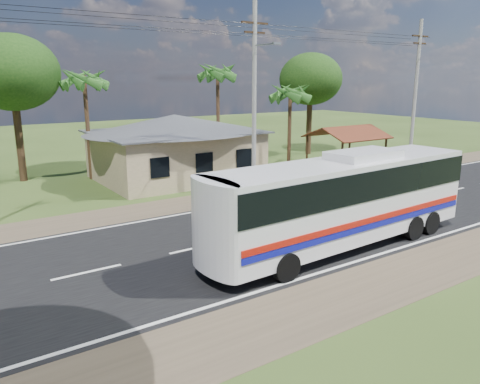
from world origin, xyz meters
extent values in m
plane|color=#2D4418|center=(0.00, 0.00, 0.00)|extent=(120.00, 120.00, 0.00)
cube|color=black|center=(0.00, 0.00, 0.01)|extent=(120.00, 10.00, 0.02)
cube|color=brown|center=(0.00, 6.50, 0.01)|extent=(120.00, 3.00, 0.01)
cube|color=brown|center=(0.00, -6.50, 0.01)|extent=(120.00, 3.00, 0.01)
cube|color=silver|center=(0.00, 4.70, 0.03)|extent=(120.00, 0.15, 0.01)
cube|color=silver|center=(0.00, -4.70, 0.03)|extent=(120.00, 0.15, 0.01)
cube|color=silver|center=(0.00, 0.00, 0.03)|extent=(120.00, 0.15, 0.01)
cube|color=tan|center=(1.00, 13.00, 1.60)|extent=(10.00, 8.00, 3.20)
cube|color=#4C4F54|center=(1.00, 13.00, 3.25)|extent=(10.60, 8.60, 0.10)
pyramid|color=#4C4F54|center=(1.00, 13.00, 4.40)|extent=(12.40, 10.00, 1.20)
cube|color=black|center=(-2.00, 8.98, 1.70)|extent=(1.20, 0.08, 1.20)
cube|color=black|center=(1.00, 8.98, 1.70)|extent=(1.20, 0.08, 1.20)
cube|color=black|center=(4.00, 8.98, 1.70)|extent=(1.20, 0.08, 1.20)
cylinder|color=#322312|center=(10.70, 6.70, 1.30)|extent=(0.16, 0.16, 2.60)
cylinder|color=#322312|center=(10.70, 10.30, 1.30)|extent=(0.16, 0.16, 2.60)
cylinder|color=#322312|center=(15.30, 6.70, 1.30)|extent=(0.16, 0.16, 2.60)
cylinder|color=#322312|center=(15.30, 10.30, 1.30)|extent=(0.16, 0.16, 2.60)
cube|color=maroon|center=(13.00, 7.40, 2.90)|extent=(5.20, 2.28, 0.90)
cube|color=maroon|center=(13.00, 9.60, 2.90)|extent=(5.20, 2.28, 0.90)
cube|color=#322312|center=(13.00, 8.50, 3.25)|extent=(5.20, 0.12, 0.12)
cube|color=#9E9E99|center=(12.00, 5.60, 0.45)|extent=(7.00, 0.30, 0.90)
cylinder|color=#9E9E99|center=(3.00, 6.50, 5.50)|extent=(0.26, 0.26, 11.00)
cube|color=#322312|center=(3.00, 6.50, 9.80)|extent=(1.80, 0.12, 0.12)
cube|color=#322312|center=(3.00, 6.50, 9.30)|extent=(1.40, 0.10, 0.10)
cylinder|color=#9E9E99|center=(18.00, 6.50, 5.50)|extent=(0.26, 0.26, 11.00)
cube|color=#322312|center=(18.00, 6.50, 9.80)|extent=(1.80, 0.12, 0.12)
cube|color=#322312|center=(18.00, 6.50, 9.30)|extent=(1.40, 0.10, 0.10)
cylinder|color=gray|center=(3.00, 5.50, 8.60)|extent=(0.08, 2.00, 0.08)
cube|color=gray|center=(3.00, 4.50, 8.60)|extent=(0.50, 0.18, 0.12)
cylinder|color=black|center=(-5.00, 6.50, 9.60)|extent=(16.00, 0.02, 0.02)
cylinder|color=black|center=(10.50, 6.50, 9.60)|extent=(15.00, 0.02, 0.02)
cylinder|color=#47301E|center=(9.50, 11.00, 3.00)|extent=(0.28, 0.28, 6.00)
cylinder|color=#47301E|center=(6.00, 15.50, 3.75)|extent=(0.28, 0.28, 7.50)
cylinder|color=#47301E|center=(-4.00, 16.00, 3.50)|extent=(0.28, 0.28, 7.00)
cylinder|color=#47301E|center=(-8.00, 18.00, 2.97)|extent=(0.50, 0.50, 5.95)
ellipsoid|color=#14330D|center=(-8.00, 18.00, 7.15)|extent=(6.00, 6.00, 4.92)
cylinder|color=#47301E|center=(16.00, 16.00, 2.80)|extent=(0.50, 0.50, 5.60)
ellipsoid|color=#14330D|center=(16.00, 16.00, 6.72)|extent=(5.60, 5.60, 4.59)
cube|color=silver|center=(0.58, -3.18, 2.03)|extent=(12.61, 3.09, 3.13)
cube|color=black|center=(0.58, -3.18, 2.82)|extent=(12.67, 3.15, 1.15)
cube|color=black|center=(-5.68, -3.42, 2.45)|extent=(0.22, 2.40, 1.88)
cube|color=#A2140A|center=(0.63, -4.51, 1.46)|extent=(12.31, 0.51, 0.23)
cube|color=#0C0F86|center=(0.63, -4.51, 1.20)|extent=(12.31, 0.51, 0.23)
cube|color=silver|center=(1.62, -3.14, 3.76)|extent=(3.19, 1.79, 0.31)
cylinder|color=black|center=(-3.54, -4.54, 0.52)|extent=(1.06, 0.40, 1.04)
cylinder|color=black|center=(-3.64, -2.14, 0.52)|extent=(1.06, 0.40, 1.04)
cylinder|color=black|center=(3.76, -4.26, 0.52)|extent=(1.06, 0.40, 1.04)
cylinder|color=black|center=(3.66, -1.87, 0.52)|extent=(1.06, 0.40, 1.04)
cylinder|color=black|center=(5.01, -4.22, 0.52)|extent=(1.06, 0.40, 1.04)
cylinder|color=black|center=(4.92, -1.82, 0.52)|extent=(1.06, 0.40, 1.04)
imported|color=black|center=(4.95, 5.50, 0.43)|extent=(1.67, 0.67, 0.86)
imported|color=#1B4B94|center=(17.42, 6.71, 0.74)|extent=(0.63, 0.53, 1.48)
camera|label=1|loc=(-13.17, -16.01, 6.80)|focal=35.00mm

